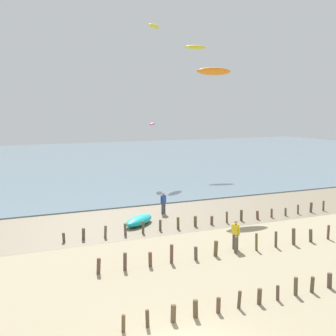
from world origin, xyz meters
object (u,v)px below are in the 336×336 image
Objects in this scene: person_left_flank at (236,234)px; kite_aloft_1 at (214,71)px; person_nearest_camera at (163,202)px; grounded_kite at (139,220)px; kite_aloft_2 at (154,26)px; kite_aloft_3 at (195,47)px; kite_aloft_7 at (152,124)px.

person_left_flank is 17.21m from kite_aloft_1.
grounded_kite is (-2.97, -2.35, -0.60)m from person_nearest_camera.
grounded_kite is at bearing -141.58° from person_nearest_camera.
person_left_flank is at bearing -113.50° from kite_aloft_1.
kite_aloft_3 is at bearing -35.65° from kite_aloft_2.
kite_aloft_7 is (-10.26, -9.48, -9.46)m from kite_aloft_3.
kite_aloft_2 reaches higher than person_nearest_camera.
kite_aloft_7 is at bearing 98.28° from kite_aloft_1.
kite_aloft_1 is at bearing -140.99° from kite_aloft_2.
kite_aloft_1 is 11.50m from kite_aloft_7.
kite_aloft_3 reaches higher than person_left_flank.
person_left_flank is at bearing -147.90° from kite_aloft_2.
person_left_flank is 0.92× the size of kite_aloft_7.
kite_aloft_1 is (5.86, 2.52, 10.27)m from person_nearest_camera.
kite_aloft_2 is (2.87, 19.16, 6.81)m from kite_aloft_1.
kite_aloft_7 is at bearing -156.96° from grounded_kite.
kite_aloft_2 is 6.56m from kite_aloft_3.
kite_aloft_7 is at bearing -157.48° from kite_aloft_2.
person_nearest_camera is 0.53× the size of grounded_kite.
grounded_kite is 1.73× the size of kite_aloft_7.
kite_aloft_3 is at bearing -20.45° from kite_aloft_7.
kite_aloft_2 is (8.73, 21.68, 17.08)m from person_nearest_camera.
kite_aloft_2 is 0.96× the size of kite_aloft_3.
person_left_flank is 0.58× the size of kite_aloft_3.
grounded_kite is 14.82m from kite_aloft_1.
person_nearest_camera is 3.83m from grounded_kite.
kite_aloft_3 is 1.58× the size of kite_aloft_7.
kite_aloft_2 reaches higher than person_left_flank.
person_nearest_camera is 0.92× the size of kite_aloft_7.
kite_aloft_1 reaches higher than person_left_flank.
kite_aloft_3 is at bearing -166.30° from grounded_kite.
kite_aloft_1 is 1.10× the size of kite_aloft_3.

